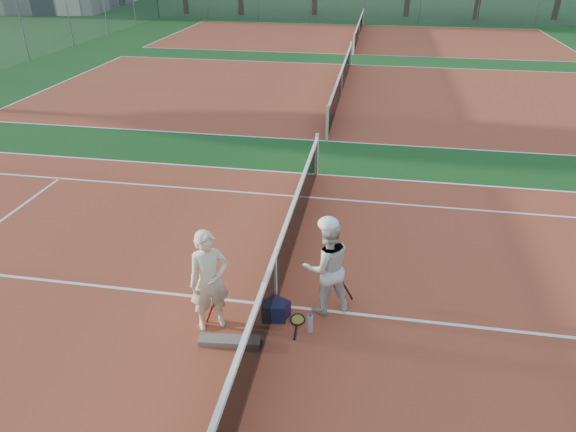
{
  "coord_description": "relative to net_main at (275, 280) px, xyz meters",
  "views": [
    {
      "loc": [
        1.36,
        -6.64,
        5.33
      ],
      "look_at": [
        0.0,
        1.2,
        1.05
      ],
      "focal_mm": 32.0,
      "sensor_mm": 36.0,
      "label": 1
    }
  ],
  "objects": [
    {
      "name": "net_far_b",
      "position": [
        0.0,
        27.0,
        0.0
      ],
      "size": [
        0.1,
        10.98,
        1.02
      ],
      "primitive_type": null,
      "color": "black",
      "rests_on": "ground"
    },
    {
      "name": "net_main",
      "position": [
        0.0,
        0.0,
        0.0
      ],
      "size": [
        0.1,
        10.98,
        1.02
      ],
      "primitive_type": null,
      "color": "black",
      "rests_on": "ground"
    },
    {
      "name": "racket_spare",
      "position": [
        0.42,
        -0.31,
        -0.49
      ],
      "size": [
        0.3,
        0.61,
        0.03
      ],
      "primitive_type": null,
      "rotation": [
        0.0,
        0.0,
        1.62
      ],
      "color": "black",
      "rests_on": "ground"
    },
    {
      "name": "net_far_a",
      "position": [
        0.0,
        13.5,
        0.0
      ],
      "size": [
        0.1,
        10.98,
        1.02
      ],
      "primitive_type": null,
      "color": "black",
      "rests_on": "ground"
    },
    {
      "name": "sports_bag_purple",
      "position": [
        0.08,
        -0.24,
        -0.37
      ],
      "size": [
        0.43,
        0.37,
        0.29
      ],
      "primitive_type": "cube",
      "rotation": [
        0.0,
        0.0,
        -0.43
      ],
      "color": "black",
      "rests_on": "ground"
    },
    {
      "name": "court_far_b",
      "position": [
        0.0,
        27.0,
        -0.51
      ],
      "size": [
        23.77,
        10.97,
        0.01
      ],
      "primitive_type": "cube",
      "color": "brown",
      "rests_on": "ground"
    },
    {
      "name": "court_main",
      "position": [
        0.0,
        0.0,
        -0.51
      ],
      "size": [
        23.77,
        10.97,
        0.01
      ],
      "primitive_type": "cube",
      "color": "brown",
      "rests_on": "ground"
    },
    {
      "name": "ground",
      "position": [
        0.0,
        0.0,
        -0.51
      ],
      "size": [
        130.0,
        130.0,
        0.0
      ],
      "primitive_type": "plane",
      "color": "#103C16",
      "rests_on": "ground"
    },
    {
      "name": "court_far_a",
      "position": [
        0.0,
        13.5,
        -0.51
      ],
      "size": [
        23.77,
        10.97,
        0.01
      ],
      "primitive_type": "cube",
      "color": "brown",
      "rests_on": "ground"
    },
    {
      "name": "net_cover_canvas",
      "position": [
        -0.5,
        -1.01,
        -0.46
      ],
      "size": [
        0.95,
        0.31,
        0.1
      ],
      "primitive_type": "cube",
      "rotation": [
        0.0,
        0.0,
        0.1
      ],
      "color": "#66605C",
      "rests_on": "ground"
    },
    {
      "name": "fence_back",
      "position": [
        0.0,
        34.0,
        0.99
      ],
      "size": [
        32.0,
        0.06,
        3.0
      ],
      "primitive_type": null,
      "color": "slate",
      "rests_on": "ground"
    },
    {
      "name": "player_a",
      "position": [
        -0.88,
        -0.63,
        0.33
      ],
      "size": [
        0.73,
        0.66,
        1.67
      ],
      "primitive_type": "imported",
      "rotation": [
        0.0,
        0.0,
        0.55
      ],
      "color": "beige",
      "rests_on": "ground"
    },
    {
      "name": "racket_red",
      "position": [
        -0.84,
        -0.56,
        -0.22
      ],
      "size": [
        0.29,
        0.32,
        0.57
      ],
      "primitive_type": null,
      "rotation": [
        0.0,
        0.0,
        0.24
      ],
      "color": "maroon",
      "rests_on": "ground"
    },
    {
      "name": "sports_bag_navy",
      "position": [
        0.03,
        -0.33,
        -0.36
      ],
      "size": [
        0.41,
        0.31,
        0.3
      ],
      "primitive_type": "cube",
      "rotation": [
        0.0,
        0.0,
        0.16
      ],
      "color": "black",
      "rests_on": "ground"
    },
    {
      "name": "player_b",
      "position": [
        0.81,
        0.07,
        0.3
      ],
      "size": [
        0.98,
        0.89,
        1.63
      ],
      "primitive_type": "imported",
      "rotation": [
        0.0,
        0.0,
        3.58
      ],
      "color": "silver",
      "rests_on": "ground"
    },
    {
      "name": "water_bottle",
      "position": [
        0.65,
        -0.54,
        -0.36
      ],
      "size": [
        0.09,
        0.09,
        0.3
      ],
      "primitive_type": "cylinder",
      "color": "#C3DFF7",
      "rests_on": "ground"
    },
    {
      "name": "racket_black_held",
      "position": [
        1.04,
        0.31,
        -0.24
      ],
      "size": [
        0.38,
        0.36,
        0.55
      ],
      "primitive_type": null,
      "rotation": [
        0.0,
        0.0,
        3.51
      ],
      "color": "black",
      "rests_on": "ground"
    }
  ]
}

